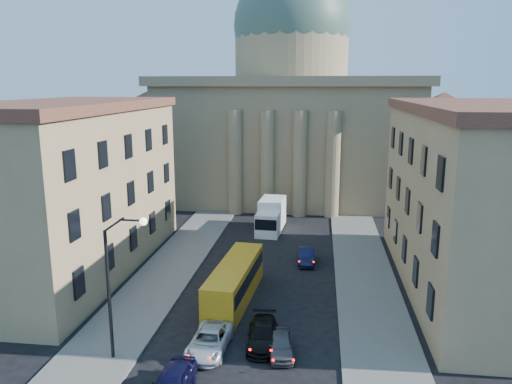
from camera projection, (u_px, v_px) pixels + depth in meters
sidewalk_left at (152, 290)px, 39.59m from camera, size 5.00×60.00×0.15m
sidewalk_right at (370, 302)px, 37.47m from camera, size 5.00×60.00×0.15m
church at (290, 114)px, 72.34m from camera, size 68.02×28.76×36.60m
building_left at (69, 187)px, 42.98m from camera, size 11.60×26.60×14.70m
building_right at (482, 198)px, 38.72m from camera, size 11.60×26.60×14.70m
street_lamp at (117, 276)px, 28.61m from camera, size 2.62×0.44×8.83m
car_left_near at (172, 383)px, 26.10m from camera, size 1.96×4.54×1.53m
car_left_mid at (209, 341)px, 30.55m from camera, size 2.41×4.90×1.34m
car_right_mid at (263, 335)px, 31.31m from camera, size 2.16×4.73×1.34m
car_right_far at (281, 345)px, 30.21m from camera, size 1.95×3.83×1.25m
car_right_distant at (307, 256)px, 45.68m from camera, size 1.48×4.17×1.37m
city_bus at (235, 281)px, 37.59m from camera, size 3.10×10.44×2.90m
box_truck at (271, 217)px, 55.40m from camera, size 2.92×6.51×3.49m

